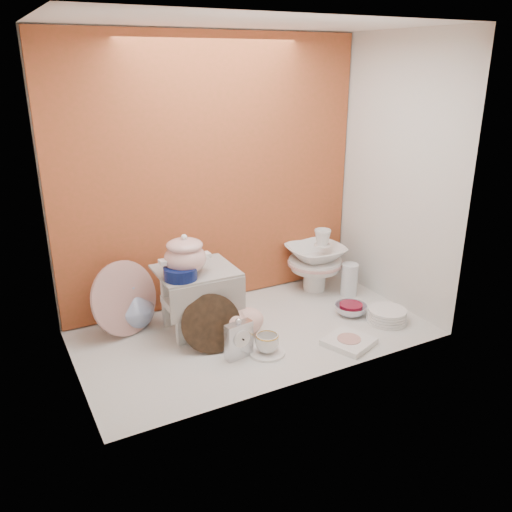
{
  "coord_description": "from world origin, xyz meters",
  "views": [
    {
      "loc": [
        -1.16,
        -2.19,
        1.35
      ],
      "look_at": [
        0.02,
        0.02,
        0.42
      ],
      "focal_mm": 37.23,
      "sensor_mm": 36.0,
      "label": 1
    }
  ],
  "objects_px": {
    "step_stool": "(197,299)",
    "floral_platter": "(125,298)",
    "plush_pig": "(245,321)",
    "gold_rim_teacup": "(267,343)",
    "dinner_plate_stack": "(387,315)",
    "soup_tureen": "(185,254)",
    "mantel_clock": "(239,338)",
    "porcelain_tower": "(315,260)",
    "crystal_bowl": "(351,309)",
    "blue_white_vase": "(133,307)"
  },
  "relations": [
    {
      "from": "blue_white_vase",
      "to": "mantel_clock",
      "type": "relative_size",
      "value": 1.13
    },
    {
      "from": "plush_pig",
      "to": "gold_rim_teacup",
      "type": "height_order",
      "value": "plush_pig"
    },
    {
      "from": "floral_platter",
      "to": "blue_white_vase",
      "type": "bearing_deg",
      "value": 38.51
    },
    {
      "from": "floral_platter",
      "to": "porcelain_tower",
      "type": "relative_size",
      "value": 1.01
    },
    {
      "from": "floral_platter",
      "to": "crystal_bowl",
      "type": "xyz_separation_m",
      "value": [
        1.16,
        -0.39,
        -0.16
      ]
    },
    {
      "from": "blue_white_vase",
      "to": "dinner_plate_stack",
      "type": "distance_m",
      "value": 1.37
    },
    {
      "from": "step_stool",
      "to": "blue_white_vase",
      "type": "relative_size",
      "value": 1.74
    },
    {
      "from": "blue_white_vase",
      "to": "gold_rim_teacup",
      "type": "bearing_deg",
      "value": -50.15
    },
    {
      "from": "step_stool",
      "to": "dinner_plate_stack",
      "type": "distance_m",
      "value": 1.04
    },
    {
      "from": "mantel_clock",
      "to": "step_stool",
      "type": "bearing_deg",
      "value": 91.39
    },
    {
      "from": "crystal_bowl",
      "to": "blue_white_vase",
      "type": "bearing_deg",
      "value": 158.67
    },
    {
      "from": "blue_white_vase",
      "to": "mantel_clock",
      "type": "height_order",
      "value": "blue_white_vase"
    },
    {
      "from": "crystal_bowl",
      "to": "soup_tureen",
      "type": "bearing_deg",
      "value": 166.77
    },
    {
      "from": "gold_rim_teacup",
      "to": "crystal_bowl",
      "type": "relative_size",
      "value": 0.64
    },
    {
      "from": "blue_white_vase",
      "to": "crystal_bowl",
      "type": "height_order",
      "value": "blue_white_vase"
    },
    {
      "from": "step_stool",
      "to": "dinner_plate_stack",
      "type": "xyz_separation_m",
      "value": [
        0.94,
        -0.42,
        -0.13
      ]
    },
    {
      "from": "soup_tureen",
      "to": "gold_rim_teacup",
      "type": "bearing_deg",
      "value": -53.51
    },
    {
      "from": "plush_pig",
      "to": "gold_rim_teacup",
      "type": "xyz_separation_m",
      "value": [
        0.01,
        -0.22,
        -0.02
      ]
    },
    {
      "from": "floral_platter",
      "to": "dinner_plate_stack",
      "type": "distance_m",
      "value": 1.41
    },
    {
      "from": "step_stool",
      "to": "crystal_bowl",
      "type": "height_order",
      "value": "step_stool"
    },
    {
      "from": "floral_platter",
      "to": "mantel_clock",
      "type": "xyz_separation_m",
      "value": [
        0.4,
        -0.51,
        -0.09
      ]
    },
    {
      "from": "soup_tureen",
      "to": "crystal_bowl",
      "type": "xyz_separation_m",
      "value": [
        0.89,
        -0.21,
        -0.42
      ]
    },
    {
      "from": "mantel_clock",
      "to": "crystal_bowl",
      "type": "height_order",
      "value": "mantel_clock"
    },
    {
      "from": "mantel_clock",
      "to": "crystal_bowl",
      "type": "relative_size",
      "value": 1.12
    },
    {
      "from": "floral_platter",
      "to": "gold_rim_teacup",
      "type": "distance_m",
      "value": 0.78
    },
    {
      "from": "plush_pig",
      "to": "crystal_bowl",
      "type": "height_order",
      "value": "plush_pig"
    },
    {
      "from": "plush_pig",
      "to": "step_stool",
      "type": "bearing_deg",
      "value": 120.97
    },
    {
      "from": "dinner_plate_stack",
      "to": "crystal_bowl",
      "type": "height_order",
      "value": "dinner_plate_stack"
    },
    {
      "from": "plush_pig",
      "to": "crystal_bowl",
      "type": "bearing_deg",
      "value": -20.43
    },
    {
      "from": "soup_tureen",
      "to": "mantel_clock",
      "type": "height_order",
      "value": "soup_tureen"
    },
    {
      "from": "porcelain_tower",
      "to": "mantel_clock",
      "type": "bearing_deg",
      "value": -147.05
    },
    {
      "from": "gold_rim_teacup",
      "to": "crystal_bowl",
      "type": "distance_m",
      "value": 0.64
    },
    {
      "from": "gold_rim_teacup",
      "to": "dinner_plate_stack",
      "type": "height_order",
      "value": "gold_rim_teacup"
    },
    {
      "from": "porcelain_tower",
      "to": "crystal_bowl",
      "type": "bearing_deg",
      "value": -91.6
    },
    {
      "from": "floral_platter",
      "to": "porcelain_tower",
      "type": "height_order",
      "value": "porcelain_tower"
    },
    {
      "from": "floral_platter",
      "to": "porcelain_tower",
      "type": "xyz_separation_m",
      "value": [
        1.18,
        -0.01,
        0.0
      ]
    },
    {
      "from": "porcelain_tower",
      "to": "plush_pig",
      "type": "bearing_deg",
      "value": -153.9
    },
    {
      "from": "dinner_plate_stack",
      "to": "plush_pig",
      "type": "bearing_deg",
      "value": 162.88
    },
    {
      "from": "soup_tureen",
      "to": "crystal_bowl",
      "type": "bearing_deg",
      "value": -13.23
    },
    {
      "from": "step_stool",
      "to": "floral_platter",
      "type": "relative_size",
      "value": 1.01
    },
    {
      "from": "soup_tureen",
      "to": "blue_white_vase",
      "type": "relative_size",
      "value": 1.1
    },
    {
      "from": "mantel_clock",
      "to": "dinner_plate_stack",
      "type": "xyz_separation_m",
      "value": [
        0.88,
        -0.05,
        -0.06
      ]
    },
    {
      "from": "plush_pig",
      "to": "blue_white_vase",
      "type": "bearing_deg",
      "value": 127.77
    },
    {
      "from": "soup_tureen",
      "to": "plush_pig",
      "type": "height_order",
      "value": "soup_tureen"
    },
    {
      "from": "plush_pig",
      "to": "porcelain_tower",
      "type": "distance_m",
      "value": 0.73
    },
    {
      "from": "mantel_clock",
      "to": "floral_platter",
      "type": "bearing_deg",
      "value": 119.88
    },
    {
      "from": "blue_white_vase",
      "to": "plush_pig",
      "type": "height_order",
      "value": "blue_white_vase"
    },
    {
      "from": "blue_white_vase",
      "to": "plush_pig",
      "type": "relative_size",
      "value": 0.85
    },
    {
      "from": "step_stool",
      "to": "gold_rim_teacup",
      "type": "xyz_separation_m",
      "value": [
        0.2,
        -0.4,
        -0.11
      ]
    },
    {
      "from": "soup_tureen",
      "to": "plush_pig",
      "type": "bearing_deg",
      "value": -29.41
    }
  ]
}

